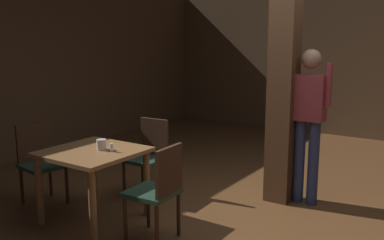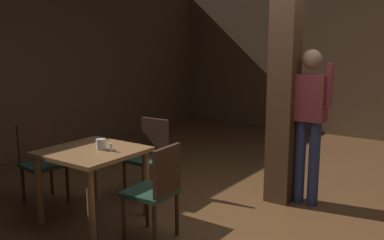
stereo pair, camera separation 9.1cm
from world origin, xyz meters
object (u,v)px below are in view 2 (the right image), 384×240
at_px(dining_table, 93,162).
at_px(chair_north, 149,153).
at_px(salt_shaker, 111,147).
at_px(napkin_cup, 101,144).
at_px(standing_person, 309,116).
at_px(chair_west, 40,159).
at_px(chair_east, 157,188).

height_order(dining_table, chair_north, chair_north).
height_order(chair_north, salt_shaker, chair_north).
distance_m(dining_table, salt_shaker, 0.27).
relative_size(napkin_cup, standing_person, 0.06).
relative_size(chair_north, standing_person, 0.52).
bearing_deg(chair_north, chair_west, -133.46).
height_order(dining_table, standing_person, standing_person).
bearing_deg(salt_shaker, chair_north, 104.37).
height_order(chair_east, salt_shaker, chair_east).
distance_m(chair_north, napkin_cup, 0.87).
distance_m(chair_north, salt_shaker, 0.89).
bearing_deg(dining_table, standing_person, 45.46).
bearing_deg(standing_person, dining_table, -134.54).
distance_m(napkin_cup, standing_person, 2.24).
bearing_deg(chair_east, chair_north, 133.62).
bearing_deg(dining_table, chair_east, 0.00).
relative_size(chair_east, standing_person, 0.52).
bearing_deg(salt_shaker, chair_west, -176.21).
height_order(chair_east, chair_west, same).
bearing_deg(salt_shaker, napkin_cup, -179.85).
bearing_deg(napkin_cup, standing_person, 45.54).
height_order(dining_table, chair_west, chair_west).
bearing_deg(salt_shaker, chair_east, -5.51).
distance_m(chair_east, napkin_cup, 0.82).
height_order(chair_east, napkin_cup, chair_east).
xyz_separation_m(dining_table, chair_east, (0.83, 0.00, -0.10)).
height_order(chair_north, napkin_cup, chair_north).
xyz_separation_m(napkin_cup, standing_person, (1.56, 1.59, 0.21)).
relative_size(chair_east, chair_west, 1.00).
height_order(dining_table, chair_east, chair_east).
height_order(chair_north, standing_person, standing_person).
bearing_deg(chair_north, salt_shaker, -75.63).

